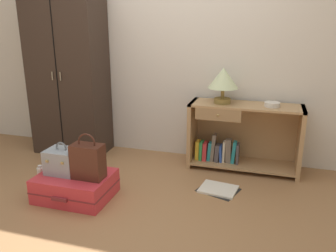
{
  "coord_description": "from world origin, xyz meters",
  "views": [
    {
      "loc": [
        1.05,
        -2.22,
        1.51
      ],
      "look_at": [
        0.15,
        0.76,
        0.55
      ],
      "focal_mm": 36.93,
      "sensor_mm": 36.0,
      "label": 1
    }
  ],
  "objects": [
    {
      "name": "handbag",
      "position": [
        -0.37,
        0.16,
        0.37
      ],
      "size": [
        0.27,
        0.15,
        0.4
      ],
      "color": "#472319",
      "rests_on": "suitcase_large"
    },
    {
      "name": "bowl",
      "position": [
        1.08,
        1.21,
        0.72
      ],
      "size": [
        0.15,
        0.15,
        0.04
      ],
      "primitive_type": "cylinder",
      "color": "silver",
      "rests_on": "bookshelf"
    },
    {
      "name": "bottle",
      "position": [
        -0.93,
        0.25,
        0.1
      ],
      "size": [
        0.06,
        0.06,
        0.22
      ],
      "color": "white",
      "rests_on": "ground_plane"
    },
    {
      "name": "suitcase_large",
      "position": [
        -0.52,
        0.18,
        0.11
      ],
      "size": [
        0.64,
        0.5,
        0.22
      ],
      "color": "#D1333D",
      "rests_on": "ground_plane"
    },
    {
      "name": "back_wall",
      "position": [
        0.0,
        1.5,
        1.3
      ],
      "size": [
        6.4,
        0.1,
        2.6
      ],
      "primitive_type": "cube",
      "color": "silver",
      "rests_on": "ground_plane"
    },
    {
      "name": "train_case",
      "position": [
        -0.64,
        0.19,
        0.33
      ],
      "size": [
        0.27,
        0.23,
        0.29
      ],
      "color": "#8E99A3",
      "rests_on": "suitcase_large"
    },
    {
      "name": "ground_plane",
      "position": [
        0.0,
        0.0,
        0.0
      ],
      "size": [
        9.0,
        9.0,
        0.0
      ],
      "primitive_type": "plane",
      "color": "#9E7047"
    },
    {
      "name": "bookshelf",
      "position": [
        0.78,
        1.25,
        0.34
      ],
      "size": [
        1.13,
        0.39,
        0.7
      ],
      "color": "tan",
      "rests_on": "ground_plane"
    },
    {
      "name": "wardrobe",
      "position": [
        -1.16,
        1.2,
        0.93
      ],
      "size": [
        0.83,
        0.47,
        1.86
      ],
      "color": "#33261E",
      "rests_on": "ground_plane"
    },
    {
      "name": "open_book_on_floor",
      "position": [
        0.67,
        0.67,
        0.01
      ],
      "size": [
        0.42,
        0.38,
        0.02
      ],
      "color": "white",
      "rests_on": "ground_plane"
    },
    {
      "name": "table_lamp",
      "position": [
        0.59,
        1.23,
        0.94
      ],
      "size": [
        0.31,
        0.31,
        0.36
      ],
      "color": "olive",
      "rests_on": "bookshelf"
    }
  ]
}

